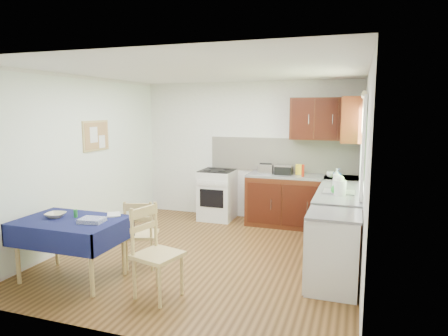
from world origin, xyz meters
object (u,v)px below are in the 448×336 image
(dining_table, at_px, (71,228))
(dish_rack, at_px, (339,191))
(kettle, at_px, (340,186))
(chair_far, at_px, (141,232))
(sandwich_press, at_px, (284,170))
(chair_near, at_px, (154,249))
(toaster, at_px, (266,169))

(dining_table, xyz_separation_m, dish_rack, (2.94, 1.74, 0.30))
(dish_rack, distance_m, kettle, 0.17)
(chair_far, bearing_deg, sandwich_press, -137.26)
(chair_near, bearing_deg, chair_far, 54.55)
(chair_near, bearing_deg, dish_rack, -30.34)
(sandwich_press, distance_m, dish_rack, 1.62)
(dish_rack, bearing_deg, kettle, -61.25)
(sandwich_press, bearing_deg, chair_far, -109.87)
(chair_near, distance_m, toaster, 3.12)
(chair_far, xyz_separation_m, toaster, (1.07, 2.39, 0.52))
(sandwich_press, height_order, kettle, kettle)
(chair_far, bearing_deg, toaster, -132.21)
(sandwich_press, bearing_deg, dish_rack, -43.60)
(dining_table, distance_m, toaster, 3.42)
(sandwich_press, bearing_deg, chair_near, -95.48)
(chair_far, distance_m, dish_rack, 2.66)
(chair_near, height_order, kettle, kettle)
(dining_table, bearing_deg, sandwich_press, 57.32)
(chair_near, xyz_separation_m, kettle, (1.82, 1.67, 0.49))
(dish_rack, xyz_separation_m, kettle, (0.02, -0.14, 0.09))
(dining_table, height_order, sandwich_press, sandwich_press)
(chair_near, bearing_deg, toaster, 4.68)
(toaster, bearing_deg, kettle, -63.52)
(dining_table, height_order, dish_rack, dish_rack)
(toaster, xyz_separation_m, dish_rack, (1.28, -1.22, -0.06))
(chair_far, relative_size, dish_rack, 2.18)
(chair_near, bearing_deg, kettle, -32.97)
(chair_far, bearing_deg, dish_rack, -171.70)
(chair_near, relative_size, sandwich_press, 3.46)
(toaster, bearing_deg, chair_far, -131.26)
(dining_table, distance_m, chair_near, 1.14)
(chair_near, relative_size, dish_rack, 2.44)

